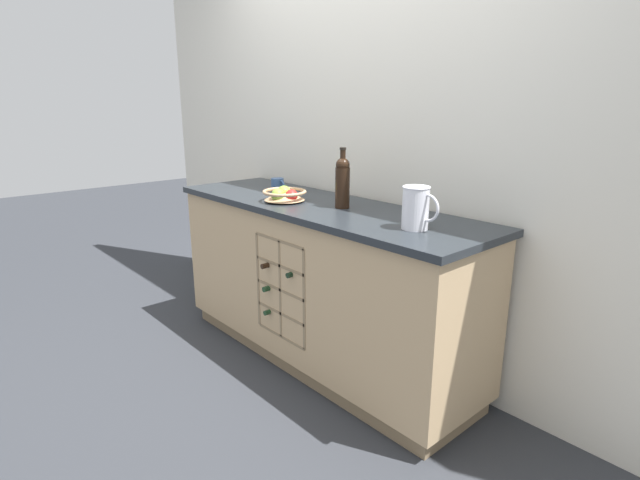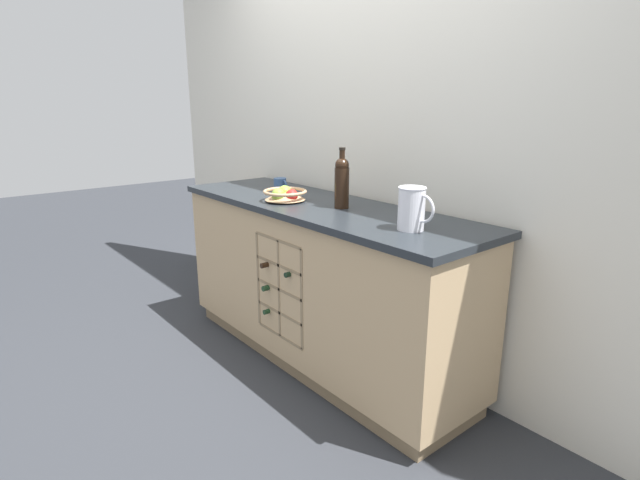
# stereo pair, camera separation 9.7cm
# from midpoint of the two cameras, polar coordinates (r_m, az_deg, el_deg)

# --- Properties ---
(ground_plane) EXTENTS (14.00, 14.00, 0.00)m
(ground_plane) POSITION_cam_midpoint_polar(r_m,az_deg,el_deg) (3.03, 0.94, -13.26)
(ground_plane) COLOR #2D3035
(back_wall) EXTENTS (4.40, 0.06, 2.55)m
(back_wall) POSITION_cam_midpoint_polar(r_m,az_deg,el_deg) (2.90, 6.48, 11.79)
(back_wall) COLOR silver
(back_wall) RESTS_ON ground_plane
(kitchen_island) EXTENTS (2.00, 0.63, 0.93)m
(kitchen_island) POSITION_cam_midpoint_polar(r_m,az_deg,el_deg) (2.83, 0.94, -4.92)
(kitchen_island) COLOR #8B7354
(kitchen_island) RESTS_ON ground_plane
(fruit_bowl) EXTENTS (0.24, 0.24, 0.09)m
(fruit_bowl) POSITION_cam_midpoint_polar(r_m,az_deg,el_deg) (2.77, -3.04, 5.27)
(fruit_bowl) COLOR tan
(fruit_bowl) RESTS_ON kitchen_island
(white_pitcher) EXTENTS (0.18, 0.12, 0.19)m
(white_pitcher) POSITION_cam_midpoint_polar(r_m,az_deg,el_deg) (2.18, 11.74, 3.64)
(white_pitcher) COLOR white
(white_pitcher) RESTS_ON kitchen_island
(ceramic_mug) EXTENTS (0.11, 0.08, 0.08)m
(ceramic_mug) POSITION_cam_midpoint_polar(r_m,az_deg,el_deg) (3.13, -3.67, 6.39)
(ceramic_mug) COLOR #385684
(ceramic_mug) RESTS_ON kitchen_island
(standing_wine_bottle) EXTENTS (0.08, 0.08, 0.31)m
(standing_wine_bottle) POSITION_cam_midpoint_polar(r_m,az_deg,el_deg) (2.58, 3.59, 6.72)
(standing_wine_bottle) COLOR black
(standing_wine_bottle) RESTS_ON kitchen_island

